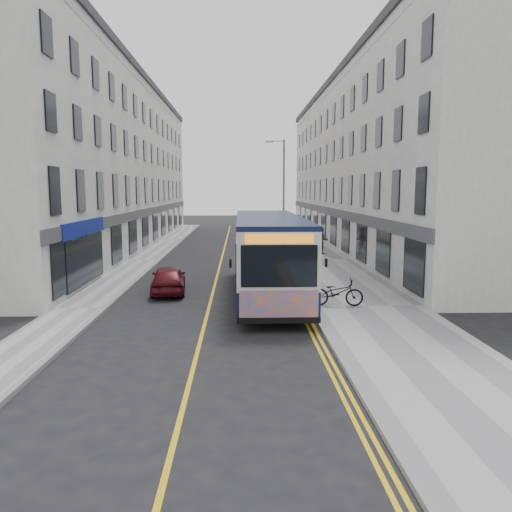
{
  "coord_description": "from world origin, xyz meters",
  "views": [
    {
      "loc": [
        1.24,
        -20.24,
        4.67
      ],
      "look_at": [
        1.99,
        2.61,
        1.6
      ],
      "focal_mm": 35.0,
      "sensor_mm": 36.0,
      "label": 1
    }
  ],
  "objects": [
    {
      "name": "pavement_west",
      "position": [
        -5.0,
        12.0,
        0.06
      ],
      "size": [
        2.0,
        64.0,
        0.12
      ],
      "primitive_type": "cube",
      "color": "gray",
      "rests_on": "ground"
    },
    {
      "name": "kerb_east",
      "position": [
        4.0,
        12.0,
        0.07
      ],
      "size": [
        0.18,
        64.0,
        0.13
      ],
      "primitive_type": "cube",
      "color": "slate",
      "rests_on": "ground"
    },
    {
      "name": "ground",
      "position": [
        0.0,
        0.0,
        0.0
      ],
      "size": [
        140.0,
        140.0,
        0.0
      ],
      "primitive_type": "plane",
      "color": "black",
      "rests_on": "ground"
    },
    {
      "name": "terrace_west",
      "position": [
        -9.0,
        21.0,
        6.5
      ],
      "size": [
        6.0,
        46.0,
        13.0
      ],
      "primitive_type": "cube",
      "color": "silver",
      "rests_on": "ground"
    },
    {
      "name": "car_maroon",
      "position": [
        -2.0,
        2.09,
        0.63
      ],
      "size": [
        1.84,
        3.84,
        1.27
      ],
      "primitive_type": "imported",
      "rotation": [
        0.0,
        0.0,
        3.24
      ],
      "color": "#500D15",
      "rests_on": "ground"
    },
    {
      "name": "streetlamp",
      "position": [
        4.17,
        14.0,
        4.38
      ],
      "size": [
        1.32,
        0.18,
        8.0
      ],
      "color": "gray",
      "rests_on": "ground"
    },
    {
      "name": "road_centre_line",
      "position": [
        0.0,
        12.0,
        0.0
      ],
      "size": [
        0.12,
        64.0,
        0.01
      ],
      "primitive_type": "cube",
      "color": "gold",
      "rests_on": "ground"
    },
    {
      "name": "road_dbl_yellow_outer",
      "position": [
        3.75,
        12.0,
        0.0
      ],
      "size": [
        0.1,
        64.0,
        0.01
      ],
      "primitive_type": "cube",
      "color": "gold",
      "rests_on": "ground"
    },
    {
      "name": "car_white",
      "position": [
        2.27,
        23.41,
        0.72
      ],
      "size": [
        1.82,
        4.49,
        1.45
      ],
      "primitive_type": "imported",
      "rotation": [
        0.0,
        0.0,
        0.07
      ],
      "color": "silver",
      "rests_on": "ground"
    },
    {
      "name": "city_bus",
      "position": [
        2.49,
        1.46,
        1.91
      ],
      "size": [
        2.8,
        12.03,
        3.5
      ],
      "color": "#0B1333",
      "rests_on": "ground"
    },
    {
      "name": "pedestrian_far",
      "position": [
        7.0,
        14.52,
        1.07
      ],
      "size": [
        0.97,
        0.78,
        1.91
      ],
      "primitive_type": "imported",
      "rotation": [
        0.0,
        0.0,
        0.07
      ],
      "color": "#222227",
      "rests_on": "pavement_east"
    },
    {
      "name": "pedestrian_near",
      "position": [
        4.89,
        13.47,
        0.97
      ],
      "size": [
        0.71,
        0.57,
        1.71
      ],
      "primitive_type": "imported",
      "rotation": [
        0.0,
        0.0,
        0.29
      ],
      "color": "brown",
      "rests_on": "pavement_east"
    },
    {
      "name": "road_dbl_yellow_inner",
      "position": [
        3.55,
        12.0,
        0.0
      ],
      "size": [
        0.1,
        64.0,
        0.01
      ],
      "primitive_type": "cube",
      "color": "gold",
      "rests_on": "ground"
    },
    {
      "name": "kerb_west",
      "position": [
        -4.0,
        12.0,
        0.07
      ],
      "size": [
        0.18,
        64.0,
        0.13
      ],
      "primitive_type": "cube",
      "color": "slate",
      "rests_on": "ground"
    },
    {
      "name": "terrace_east",
      "position": [
        11.5,
        21.0,
        6.5
      ],
      "size": [
        6.0,
        46.0,
        13.0
      ],
      "primitive_type": "cube",
      "color": "silver",
      "rests_on": "ground"
    },
    {
      "name": "pavement_east",
      "position": [
        6.25,
        12.0,
        0.06
      ],
      "size": [
        4.5,
        64.0,
        0.12
      ],
      "primitive_type": "cube",
      "color": "gray",
      "rests_on": "ground"
    },
    {
      "name": "bicycle",
      "position": [
        5.04,
        -1.2,
        0.66
      ],
      "size": [
        2.11,
        0.94,
        1.07
      ],
      "primitive_type": "imported",
      "rotation": [
        0.0,
        0.0,
        1.46
      ],
      "color": "black",
      "rests_on": "pavement_east"
    }
  ]
}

